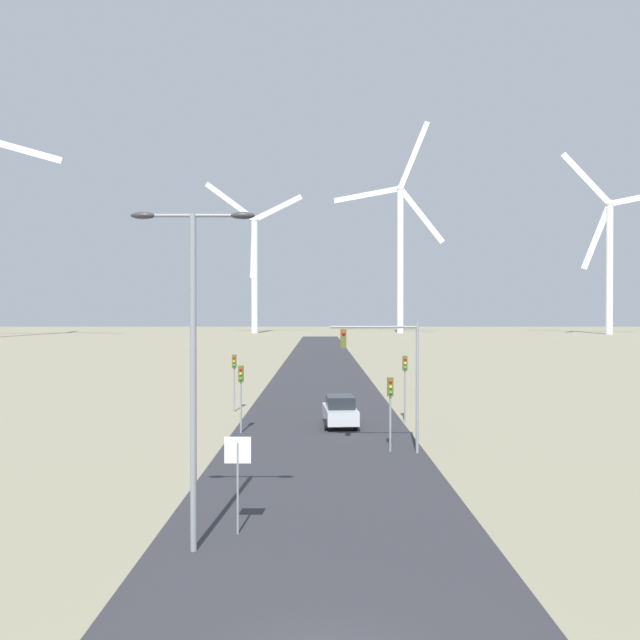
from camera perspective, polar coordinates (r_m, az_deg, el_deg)
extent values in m
cube|color=#2D2D33|center=(59.57, -0.07, -5.82)|extent=(10.00, 240.00, 0.01)
cylinder|color=gray|center=(17.92, -11.66, -5.65)|extent=(0.18, 0.18, 9.48)
cylinder|color=gray|center=(18.02, -11.69, 9.34)|extent=(2.79, 0.10, 0.10)
ellipsoid|color=#333338|center=(18.34, -16.02, 9.17)|extent=(0.70, 0.32, 0.20)
ellipsoid|color=#333338|center=(17.80, -7.22, 9.46)|extent=(0.70, 0.32, 0.20)
cylinder|color=gray|center=(19.68, -7.68, -15.01)|extent=(0.07, 0.07, 2.78)
cube|color=white|center=(19.39, -7.69, -11.71)|extent=(0.81, 0.01, 0.81)
cube|color=red|center=(19.40, -7.68, -11.70)|extent=(0.76, 0.02, 0.76)
cylinder|color=gray|center=(35.29, -7.39, -7.22)|extent=(0.11, 0.11, 3.76)
cube|color=#4C511E|center=(35.12, -7.39, -4.90)|extent=(0.28, 0.24, 0.90)
sphere|color=red|center=(34.97, -7.42, -4.49)|extent=(0.16, 0.16, 0.16)
sphere|color=gold|center=(34.99, -7.42, -4.93)|extent=(0.16, 0.16, 0.16)
sphere|color=green|center=(35.02, -7.42, -5.37)|extent=(0.16, 0.16, 0.16)
cylinder|color=gray|center=(30.64, 6.29, -8.59)|extent=(0.11, 0.11, 3.58)
cube|color=#4C511E|center=(30.45, 6.30, -6.09)|extent=(0.28, 0.24, 0.90)
sphere|color=red|center=(30.29, 6.33, -5.61)|extent=(0.16, 0.16, 0.16)
sphere|color=gold|center=(30.32, 6.33, -6.12)|extent=(0.16, 0.16, 0.16)
sphere|color=green|center=(30.35, 6.33, -6.63)|extent=(0.16, 0.16, 0.16)
cylinder|color=gray|center=(42.92, -8.00, -5.75)|extent=(0.11, 0.11, 3.87)
cube|color=#4C511E|center=(42.78, -8.00, -3.77)|extent=(0.28, 0.24, 0.90)
sphere|color=red|center=(42.62, -8.03, -3.42)|extent=(0.16, 0.16, 0.16)
sphere|color=gold|center=(42.64, -8.03, -3.78)|extent=(0.16, 0.16, 0.16)
sphere|color=green|center=(42.67, -8.03, -4.15)|extent=(0.16, 0.16, 0.16)
cylinder|color=gray|center=(38.76, 7.63, -6.28)|extent=(0.11, 0.11, 4.08)
cube|color=#4C511E|center=(38.60, 7.63, -3.94)|extent=(0.28, 0.24, 0.90)
sphere|color=red|center=(38.45, 7.66, -3.55)|extent=(0.16, 0.16, 0.16)
sphere|color=gold|center=(38.47, 7.66, -3.95)|extent=(0.16, 0.16, 0.16)
sphere|color=green|center=(38.49, 7.66, -4.35)|extent=(0.16, 0.16, 0.16)
cylinder|color=gray|center=(30.27, 8.73, -6.12)|extent=(0.14, 0.14, 6.28)
cylinder|color=gray|center=(29.82, 4.80, -0.64)|extent=(4.15, 0.12, 0.12)
cube|color=#4C511E|center=(29.75, 2.00, -1.71)|extent=(0.28, 0.24, 0.90)
sphere|color=red|center=(29.61, 2.01, -1.19)|extent=(0.18, 0.18, 0.18)
cube|color=#B7BCC1|center=(37.26, 1.70, -8.59)|extent=(2.08, 4.22, 0.80)
cube|color=#1E2328|center=(37.00, 1.71, -7.48)|extent=(1.70, 2.20, 0.70)
cylinder|color=black|center=(38.56, 0.39, -8.87)|extent=(0.22, 0.66, 0.66)
cylinder|color=black|center=(38.61, 2.88, -8.86)|extent=(0.22, 0.66, 0.66)
cylinder|color=black|center=(36.06, 0.43, -9.54)|extent=(0.22, 0.66, 0.66)
cylinder|color=black|center=(36.11, 3.10, -9.53)|extent=(0.22, 0.66, 0.66)
cube|color=silver|center=(191.42, -25.66, 13.85)|extent=(21.71, 1.12, 7.71)
cylinder|color=silver|center=(211.19, -6.15, 3.98)|extent=(2.20, 2.20, 38.17)
sphere|color=silver|center=(213.16, -6.16, 9.11)|extent=(2.60, 2.60, 2.60)
cube|color=silver|center=(211.77, -6.25, 6.40)|extent=(2.42, 1.57, 19.05)
cube|color=silver|center=(217.26, -3.92, 10.22)|extent=(15.91, 8.48, 10.51)
cube|color=silver|center=(211.12, -8.38, 10.67)|extent=(15.42, 8.23, 11.59)
cylinder|color=silver|center=(212.32, 7.20, 5.38)|extent=(2.20, 2.20, 48.67)
sphere|color=silver|center=(215.71, 7.21, 11.84)|extent=(2.60, 2.60, 2.60)
cube|color=silver|center=(217.41, 8.46, 14.74)|extent=(10.11, 3.57, 21.61)
cube|color=silver|center=(217.75, 4.07, 11.33)|extent=(21.85, 7.22, 4.64)
cube|color=silver|center=(212.94, 9.16, 9.38)|extent=(14.62, 4.98, 19.14)
cylinder|color=silver|center=(218.17, 24.79, 4.24)|extent=(2.20, 2.20, 41.34)
sphere|color=silver|center=(220.46, 24.82, 9.61)|extent=(2.60, 2.60, 2.60)
cube|color=silver|center=(218.52, 23.79, 6.91)|extent=(8.79, 3.03, 20.44)
cube|color=silver|center=(221.06, 22.95, 11.86)|extent=(14.41, 4.69, 17.41)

